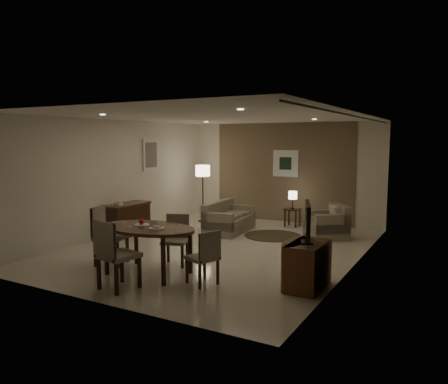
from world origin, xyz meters
The scene contains 31 objects.
room_shell centered at (0.00, 0.40, 1.35)m, with size 5.50×7.00×2.70m.
taupe_accent centered at (0.00, 3.48, 1.35)m, with size 3.96×0.03×2.70m, color brown.
curtain_wall centered at (2.68, 0.00, 1.32)m, with size 0.08×6.70×2.58m, color beige, non-canonical shape.
curtain_rod centered at (2.68, 0.00, 2.64)m, with size 0.03×0.03×6.80m, color black.
art_back_frame centered at (0.10, 3.46, 1.60)m, with size 0.72×0.03×0.72m, color silver.
art_back_canvas centered at (0.10, 3.44, 1.60)m, with size 0.34×0.01×0.34m, color black.
art_left_frame centered at (-2.72, 1.20, 1.85)m, with size 0.03×0.60×0.80m, color silver.
art_left_canvas centered at (-2.71, 1.20, 1.85)m, with size 0.01×0.46×0.64m, color gray.
downlight_nl centered at (-1.40, -1.80, 2.69)m, with size 0.10×0.10×0.01m, color white.
downlight_nr centered at (1.40, -1.80, 2.69)m, with size 0.10×0.10×0.01m, color white.
downlight_fl centered at (-1.40, 1.80, 2.69)m, with size 0.10×0.10×0.01m, color white.
downlight_fr centered at (1.40, 1.80, 2.69)m, with size 0.10×0.10×0.01m, color white.
console_desk centered at (-2.49, 0.00, 0.38)m, with size 0.48×1.20×0.75m, color #492E17, non-canonical shape.
telephone centered at (-2.49, -0.30, 0.80)m, with size 0.20×0.14×0.09m, color white, non-canonical shape.
tv_cabinet centered at (2.40, -1.50, 0.35)m, with size 0.48×0.90×0.70m, color brown, non-canonical shape.
flat_tv centered at (2.38, -1.50, 1.02)m, with size 0.06×0.88×0.60m, color black, non-canonical shape.
dining_table centered at (-0.15, -2.12, 0.40)m, with size 1.71×1.07×0.80m, color #492E17, non-canonical shape.
chair_near centered at (-0.07, -2.92, 0.53)m, with size 0.51×0.51×1.06m, color gray, non-canonical shape.
chair_far centered at (-0.07, -1.48, 0.45)m, with size 0.43×0.43×0.89m, color gray, non-canonical shape.
chair_left centered at (-1.10, -2.00, 0.52)m, with size 0.51×0.51×1.05m, color gray, non-canonical shape.
chair_right centered at (0.91, -2.12, 0.43)m, with size 0.42×0.42×0.86m, color gray, non-canonical shape.
plate_a centered at (-0.33, -2.07, 0.81)m, with size 0.26×0.26×0.02m, color white.
plate_b centered at (0.07, -2.17, 0.81)m, with size 0.26×0.26×0.02m, color white.
fruit_apple centered at (-0.33, -2.07, 0.86)m, with size 0.09×0.09×0.09m, color red.
napkin centered at (0.07, -2.17, 0.83)m, with size 0.12×0.08×0.03m, color white.
round_rug centered at (0.53, 1.59, 0.01)m, with size 1.32×1.32×0.01m, color #423C25.
sofa centered at (-0.58, 1.52, 0.37)m, with size 0.78×1.56×0.73m, color gray, non-canonical shape.
armchair centered at (1.68, 2.00, 0.38)m, with size 0.86×0.81×0.76m, color gray, non-canonical shape.
side_table centered at (0.53, 2.89, 0.23)m, with size 0.37×0.37×0.47m, color black, non-canonical shape.
table_lamp centered at (0.53, 2.89, 0.72)m, with size 0.22×0.22×0.50m, color #FFEAC1, non-canonical shape.
floor_lamp centered at (-1.88, 2.37, 0.78)m, with size 0.39×0.39×1.55m, color #FFE5B7, non-canonical shape.
Camera 1 is at (4.42, -7.72, 2.23)m, focal length 35.00 mm.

